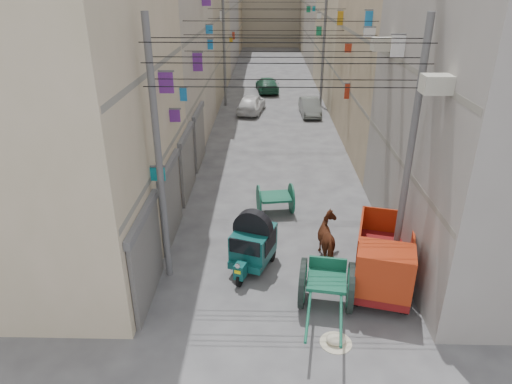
{
  "coord_description": "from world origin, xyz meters",
  "views": [
    {
      "loc": [
        -0.5,
        -6.29,
        8.71
      ],
      "look_at": [
        -0.79,
        6.5,
        2.75
      ],
      "focal_mm": 32.0,
      "sensor_mm": 36.0,
      "label": 1
    }
  ],
  "objects_px": {
    "mini_truck": "(383,266)",
    "horse": "(330,240)",
    "tonga_cart": "(326,285)",
    "second_cart": "(275,198)",
    "distant_car_white": "(251,103)",
    "distant_car_grey": "(310,107)",
    "auto_rickshaw": "(253,242)",
    "feed_sack": "(336,339)",
    "distant_car_green": "(267,85)"
  },
  "relations": [
    {
      "from": "horse",
      "to": "feed_sack",
      "type": "bearing_deg",
      "value": 78.48
    },
    {
      "from": "auto_rickshaw",
      "to": "mini_truck",
      "type": "height_order",
      "value": "mini_truck"
    },
    {
      "from": "horse",
      "to": "distant_car_green",
      "type": "xyz_separation_m",
      "value": [
        -2.16,
        25.76,
        -0.15
      ]
    },
    {
      "from": "second_cart",
      "to": "horse",
      "type": "height_order",
      "value": "horse"
    },
    {
      "from": "auto_rickshaw",
      "to": "feed_sack",
      "type": "xyz_separation_m",
      "value": [
        2.29,
        -3.51,
        -0.8
      ]
    },
    {
      "from": "horse",
      "to": "distant_car_white",
      "type": "distance_m",
      "value": 19.29
    },
    {
      "from": "mini_truck",
      "to": "second_cart",
      "type": "height_order",
      "value": "mini_truck"
    },
    {
      "from": "auto_rickshaw",
      "to": "feed_sack",
      "type": "height_order",
      "value": "auto_rickshaw"
    },
    {
      "from": "auto_rickshaw",
      "to": "distant_car_green",
      "type": "relative_size",
      "value": 0.56
    },
    {
      "from": "auto_rickshaw",
      "to": "tonga_cart",
      "type": "xyz_separation_m",
      "value": [
        2.17,
        -2.01,
        -0.17
      ]
    },
    {
      "from": "distant_car_grey",
      "to": "horse",
      "type": "bearing_deg",
      "value": -95.54
    },
    {
      "from": "auto_rickshaw",
      "to": "horse",
      "type": "height_order",
      "value": "auto_rickshaw"
    },
    {
      "from": "tonga_cart",
      "to": "mini_truck",
      "type": "distance_m",
      "value": 1.92
    },
    {
      "from": "auto_rickshaw",
      "to": "distant_car_white",
      "type": "distance_m",
      "value": 19.53
    },
    {
      "from": "auto_rickshaw",
      "to": "horse",
      "type": "bearing_deg",
      "value": 30.2
    },
    {
      "from": "distant_car_green",
      "to": "auto_rickshaw",
      "type": "bearing_deg",
      "value": 82.31
    },
    {
      "from": "tonga_cart",
      "to": "second_cart",
      "type": "relative_size",
      "value": 2.15
    },
    {
      "from": "tonga_cart",
      "to": "horse",
      "type": "relative_size",
      "value": 1.89
    },
    {
      "from": "second_cart",
      "to": "distant_car_grey",
      "type": "distance_m",
      "value": 15.31
    },
    {
      "from": "mini_truck",
      "to": "horse",
      "type": "bearing_deg",
      "value": 140.67
    },
    {
      "from": "tonga_cart",
      "to": "distant_car_white",
      "type": "bearing_deg",
      "value": 106.18
    },
    {
      "from": "mini_truck",
      "to": "distant_car_green",
      "type": "xyz_separation_m",
      "value": [
        -3.5,
        27.57,
        -0.36
      ]
    },
    {
      "from": "auto_rickshaw",
      "to": "horse",
      "type": "xyz_separation_m",
      "value": [
        2.6,
        0.5,
        -0.17
      ]
    },
    {
      "from": "second_cart",
      "to": "distant_car_green",
      "type": "xyz_separation_m",
      "value": [
        -0.35,
        22.39,
        -0.06
      ]
    },
    {
      "from": "tonga_cart",
      "to": "distant_car_white",
      "type": "relative_size",
      "value": 0.87
    },
    {
      "from": "mini_truck",
      "to": "feed_sack",
      "type": "distance_m",
      "value": 2.88
    },
    {
      "from": "auto_rickshaw",
      "to": "distant_car_green",
      "type": "distance_m",
      "value": 26.27
    },
    {
      "from": "auto_rickshaw",
      "to": "distant_car_grey",
      "type": "height_order",
      "value": "auto_rickshaw"
    },
    {
      "from": "horse",
      "to": "tonga_cart",
      "type": "bearing_deg",
      "value": 73.12
    },
    {
      "from": "distant_car_grey",
      "to": "distant_car_green",
      "type": "height_order",
      "value": "distant_car_green"
    },
    {
      "from": "horse",
      "to": "distant_car_white",
      "type": "height_order",
      "value": "horse"
    },
    {
      "from": "tonga_cart",
      "to": "mini_truck",
      "type": "height_order",
      "value": "mini_truck"
    },
    {
      "from": "horse",
      "to": "distant_car_white",
      "type": "bearing_deg",
      "value": -87.37
    },
    {
      "from": "tonga_cart",
      "to": "distant_car_green",
      "type": "relative_size",
      "value": 0.81
    },
    {
      "from": "feed_sack",
      "to": "second_cart",
      "type": "bearing_deg",
      "value": 101.5
    },
    {
      "from": "mini_truck",
      "to": "horse",
      "type": "xyz_separation_m",
      "value": [
        -1.34,
        1.8,
        -0.21
      ]
    },
    {
      "from": "second_cart",
      "to": "feed_sack",
      "type": "distance_m",
      "value": 7.56
    },
    {
      "from": "mini_truck",
      "to": "horse",
      "type": "height_order",
      "value": "mini_truck"
    },
    {
      "from": "distant_car_green",
      "to": "distant_car_grey",
      "type": "bearing_deg",
      "value": 105.76
    },
    {
      "from": "auto_rickshaw",
      "to": "mini_truck",
      "type": "xyz_separation_m",
      "value": [
        3.94,
        -1.3,
        0.03
      ]
    },
    {
      "from": "tonga_cart",
      "to": "distant_car_green",
      "type": "height_order",
      "value": "tonga_cart"
    },
    {
      "from": "tonga_cart",
      "to": "feed_sack",
      "type": "distance_m",
      "value": 1.64
    },
    {
      "from": "mini_truck",
      "to": "tonga_cart",
      "type": "bearing_deg",
      "value": -144.11
    },
    {
      "from": "second_cart",
      "to": "feed_sack",
      "type": "bearing_deg",
      "value": -87.21
    },
    {
      "from": "feed_sack",
      "to": "auto_rickshaw",
      "type": "bearing_deg",
      "value": 123.15
    },
    {
      "from": "tonga_cart",
      "to": "distant_car_grey",
      "type": "xyz_separation_m",
      "value": [
        1.3,
        20.96,
        -0.18
      ]
    },
    {
      "from": "auto_rickshaw",
      "to": "horse",
      "type": "relative_size",
      "value": 1.3
    },
    {
      "from": "horse",
      "to": "distant_car_green",
      "type": "bearing_deg",
      "value": -92.36
    },
    {
      "from": "tonga_cart",
      "to": "distant_car_white",
      "type": "xyz_separation_m",
      "value": [
        -2.85,
        21.52,
        -0.1
      ]
    },
    {
      "from": "feed_sack",
      "to": "tonga_cart",
      "type": "bearing_deg",
      "value": 94.69
    }
  ]
}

